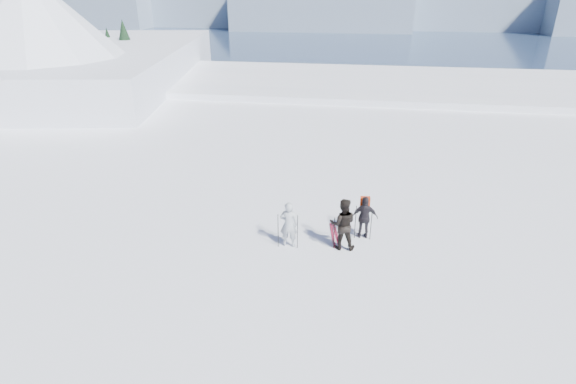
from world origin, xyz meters
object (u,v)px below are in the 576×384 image
skier_dark (343,224)px  skier_pack (365,218)px  skier_grey (289,224)px  skis_loose (335,235)px

skier_dark → skier_pack: (0.72, 0.83, -0.13)m
skier_dark → skier_pack: size_ratio=1.17×
skier_grey → skis_loose: skier_grey is taller
skis_loose → skier_grey: bearing=-148.6°
skier_pack → skier_dark: bearing=44.7°
skier_grey → skier_dark: 1.81m
skier_pack → skis_loose: skier_pack is taller
skier_grey → skier_pack: 2.70m
skis_loose → skier_pack: bearing=3.4°
skier_grey → skier_dark: skier_dark is taller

